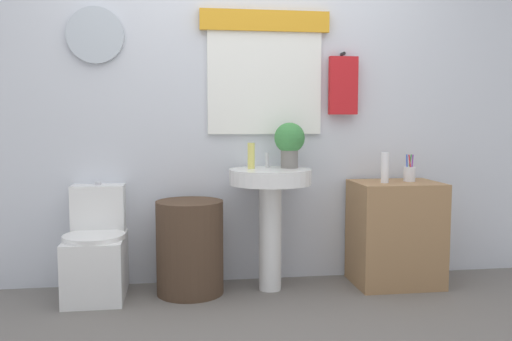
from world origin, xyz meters
name	(u,v)px	position (x,y,z in m)	size (l,w,h in m)	color
back_wall	(238,95)	(0.00, 1.15, 1.30)	(4.40, 0.18, 2.60)	silver
toilet	(97,253)	(-0.94, 0.88, 0.28)	(0.38, 0.51, 0.72)	white
laundry_hamper	(190,247)	(-0.35, 0.85, 0.30)	(0.44, 0.44, 0.61)	#4C3828
pedestal_sink	(270,198)	(0.18, 0.85, 0.62)	(0.54, 0.54, 0.81)	white
faucet	(267,160)	(0.18, 0.97, 0.86)	(0.03, 0.03, 0.10)	silver
wooden_cabinet	(395,233)	(1.05, 0.85, 0.35)	(0.57, 0.44, 0.71)	#9E754C
soap_bottle	(251,156)	(0.06, 0.90, 0.89)	(0.05, 0.05, 0.17)	#DBD166
potted_plant	(290,141)	(0.32, 0.91, 0.99)	(0.20, 0.20, 0.30)	slate
lotion_bottle	(385,168)	(0.95, 0.81, 0.81)	(0.05, 0.05, 0.20)	white
toothbrush_cup	(409,173)	(1.15, 0.87, 0.76)	(0.08, 0.08, 0.19)	silver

